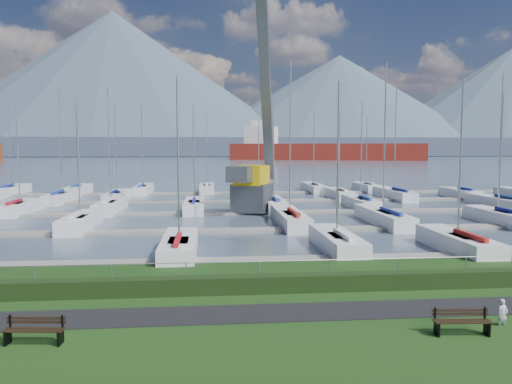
{
  "coord_description": "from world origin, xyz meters",
  "views": [
    {
      "loc": [
        -3.03,
        -20.24,
        5.94
      ],
      "look_at": [
        0.0,
        12.0,
        3.0
      ],
      "focal_mm": 35.0,
      "sensor_mm": 36.0,
      "label": 1
    }
  ],
  "objects": [
    {
      "name": "bench_right",
      "position": [
        4.89,
        -5.58,
        0.42
      ],
      "size": [
        1.83,
        0.55,
        0.85
      ],
      "rotation": [
        0.0,
        0.0,
        -0.07
      ],
      "color": "black",
      "rests_on": "grass"
    },
    {
      "name": "fence",
      "position": [
        0.0,
        0.0,
        1.2
      ],
      "size": [
        80.0,
        0.04,
        0.04
      ],
      "primitive_type": "cylinder",
      "rotation": [
        0.0,
        1.57,
        0.0
      ],
      "color": "gray",
      "rests_on": "grass"
    },
    {
      "name": "cargo_ship_mid",
      "position": [
        48.96,
        217.5,
        3.62
      ],
      "size": [
        92.47,
        47.63,
        21.5
      ],
      "rotation": [
        0.0,
        0.0,
        -0.34
      ],
      "color": "maroon",
      "rests_on": "water"
    },
    {
      "name": "mountains",
      "position": [
        7.35,
        404.62,
        46.68
      ],
      "size": [
        1190.0,
        360.0,
        115.0
      ],
      "color": "#465366",
      "rests_on": "water"
    },
    {
      "name": "sailboat_fleet",
      "position": [
        -2.19,
        29.42,
        5.44
      ],
      "size": [
        75.6,
        49.26,
        13.83
      ],
      "color": "maroon",
      "rests_on": "water"
    },
    {
      "name": "bench_left",
      "position": [
        -8.32,
        -5.08,
        0.42
      ],
      "size": [
        1.83,
        0.61,
        0.85
      ],
      "rotation": [
        0.0,
        0.0,
        -0.1
      ],
      "color": "black",
      "rests_on": "grass"
    },
    {
      "name": "crane",
      "position": [
        1.38,
        27.47,
        5.33
      ],
      "size": [
        6.03,
        13.48,
        22.35
      ],
      "rotation": [
        0.0,
        0.0,
        -0.39
      ],
      "color": "#505357",
      "rests_on": "water"
    },
    {
      "name": "person",
      "position": [
        6.67,
        -4.92,
        0.52
      ],
      "size": [
        0.43,
        0.33,
        1.04
      ],
      "primitive_type": "imported",
      "rotation": [
        0.0,
        0.0,
        0.24
      ],
      "color": "silver",
      "rests_on": "grass"
    },
    {
      "name": "docks",
      "position": [
        0.0,
        26.0,
        -0.22
      ],
      "size": [
        90.0,
        41.6,
        0.25
      ],
      "color": "slate",
      "rests_on": "water"
    },
    {
      "name": "water",
      "position": [
        0.0,
        260.0,
        -0.4
      ],
      "size": [
        800.0,
        540.0,
        0.2
      ],
      "primitive_type": "cube",
      "color": "#485769"
    },
    {
      "name": "foothill",
      "position": [
        0.0,
        330.0,
        6.0
      ],
      "size": [
        900.0,
        80.0,
        12.0
      ],
      "primitive_type": "cube",
      "color": "#40495E",
      "rests_on": "water"
    },
    {
      "name": "hedge",
      "position": [
        0.0,
        -0.4,
        0.35
      ],
      "size": [
        80.0,
        0.7,
        0.7
      ],
      "primitive_type": "cube",
      "color": "black",
      "rests_on": "grass"
    },
    {
      "name": "path",
      "position": [
        0.0,
        -3.0,
        0.01
      ],
      "size": [
        160.0,
        2.0,
        0.04
      ],
      "primitive_type": "cube",
      "color": "black",
      "rests_on": "grass"
    }
  ]
}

